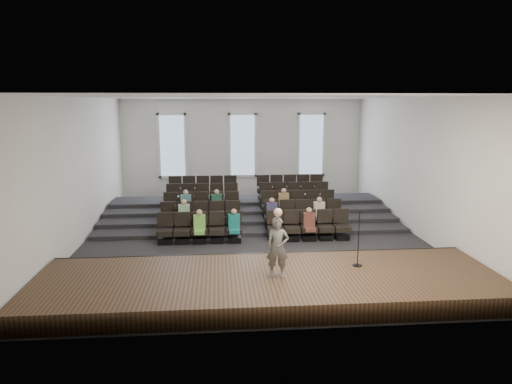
{
  "coord_description": "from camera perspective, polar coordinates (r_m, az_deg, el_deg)",
  "views": [
    {
      "loc": [
        -1.26,
        -15.99,
        4.83
      ],
      "look_at": [
        0.13,
        0.5,
        1.56
      ],
      "focal_mm": 32.0,
      "sensor_mm": 36.0,
      "label": 1
    }
  ],
  "objects": [
    {
      "name": "wall_back",
      "position": [
        23.16,
        -1.69,
        5.39
      ],
      "size": [
        12.0,
        0.04,
        5.0
      ],
      "primitive_type": "cube",
      "color": "white",
      "rests_on": "ground"
    },
    {
      "name": "mic_stand",
      "position": [
        12.59,
        12.64,
        -7.05
      ],
      "size": [
        0.25,
        0.25,
        1.51
      ],
      "color": "black",
      "rests_on": "stage"
    },
    {
      "name": "wall_right",
      "position": [
        17.72,
        19.5,
        2.97
      ],
      "size": [
        0.04,
        14.0,
        5.0
      ],
      "primitive_type": "cube",
      "color": "white",
      "rests_on": "ground"
    },
    {
      "name": "ceiling",
      "position": [
        16.04,
        -0.33,
        11.81
      ],
      "size": [
        12.0,
        14.0,
        0.02
      ],
      "primitive_type": "cube",
      "color": "white",
      "rests_on": "ground"
    },
    {
      "name": "windows",
      "position": [
        23.08,
        -1.69,
        5.87
      ],
      "size": [
        8.44,
        0.1,
        3.24
      ],
      "color": "white",
      "rests_on": "wall_back"
    },
    {
      "name": "wall_left",
      "position": [
        16.85,
        -21.21,
        2.46
      ],
      "size": [
        0.04,
        14.0,
        5.0
      ],
      "primitive_type": "cube",
      "color": "white",
      "rests_on": "ground"
    },
    {
      "name": "stage_lip",
      "position": [
        13.52,
        0.81,
        -8.63
      ],
      "size": [
        11.8,
        0.06,
        0.52
      ],
      "primitive_type": "cube",
      "color": "black",
      "rests_on": "ground"
    },
    {
      "name": "risers",
      "position": [
        19.75,
        -1.04,
        -2.4
      ],
      "size": [
        11.8,
        4.8,
        0.6
      ],
      "color": "black",
      "rests_on": "ground"
    },
    {
      "name": "seating_rows",
      "position": [
        18.06,
        -0.7,
        -2.11
      ],
      "size": [
        6.8,
        4.7,
        1.67
      ],
      "color": "black",
      "rests_on": "ground"
    },
    {
      "name": "stage",
      "position": [
        11.88,
        1.66,
        -11.5
      ],
      "size": [
        11.8,
        3.6,
        0.5
      ],
      "primitive_type": "cube",
      "color": "#47341E",
      "rests_on": "ground"
    },
    {
      "name": "speaker",
      "position": [
        11.46,
        2.72,
        -6.95
      ],
      "size": [
        0.6,
        0.44,
        1.53
      ],
      "primitive_type": "imported",
      "rotation": [
        0.0,
        0.0,
        -0.14
      ],
      "color": "#575552",
      "rests_on": "stage"
    },
    {
      "name": "ground",
      "position": [
        16.75,
        -0.31,
        -5.59
      ],
      "size": [
        14.0,
        14.0,
        0.0
      ],
      "primitive_type": "plane",
      "color": "black",
      "rests_on": "ground"
    },
    {
      "name": "wall_front",
      "position": [
        9.35,
        3.06,
        -3.26
      ],
      "size": [
        12.0,
        0.04,
        5.0
      ],
      "primitive_type": "cube",
      "color": "white",
      "rests_on": "ground"
    },
    {
      "name": "audience",
      "position": [
        16.95,
        -1.38,
        -2.48
      ],
      "size": [
        5.45,
        2.64,
        1.1
      ],
      "color": "#6FBE4C",
      "rests_on": "seating_rows"
    }
  ]
}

